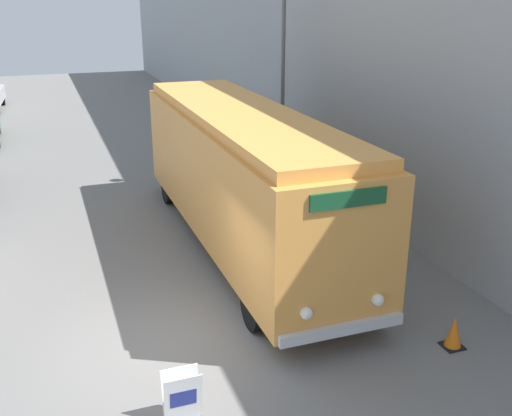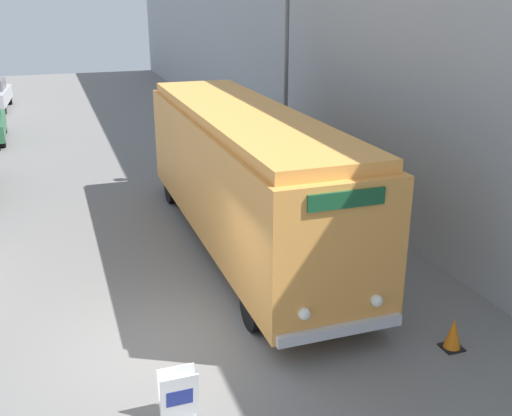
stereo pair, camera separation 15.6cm
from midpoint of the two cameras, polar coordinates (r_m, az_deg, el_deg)
ground_plane at (r=11.07m, az=-8.78°, el=-13.03°), size 80.00×80.00×0.00m
building_wall_right at (r=21.00m, az=4.39°, el=15.06°), size 0.30×60.00×8.43m
vintage_bus at (r=14.37m, az=-0.81°, el=3.41°), size 2.45×10.52×3.40m
sign_board at (r=9.25m, az=-6.88°, el=-17.37°), size 0.56×0.31×0.82m
streetlamp at (r=18.51m, az=3.21°, el=15.71°), size 0.36×0.36×7.26m
traffic_cone at (r=11.36m, az=18.65°, el=-11.29°), size 0.36×0.36×0.60m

